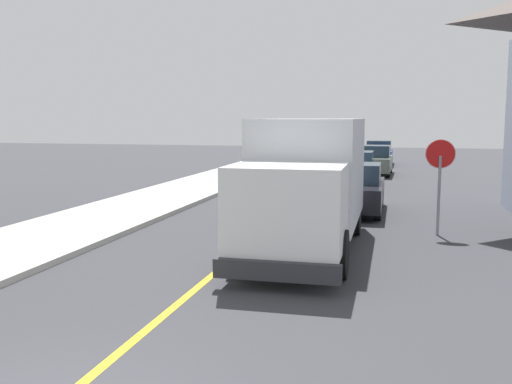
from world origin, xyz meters
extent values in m
cube|color=gold|center=(0.00, 10.00, 0.00)|extent=(0.16, 56.00, 0.01)
cube|color=silver|center=(1.49, 9.84, 1.90)|extent=(2.46, 5.03, 2.60)
cube|color=white|center=(1.53, 6.35, 1.45)|extent=(2.30, 2.03, 1.70)
cube|color=#1E2D3D|center=(1.54, 5.45, 1.82)|extent=(2.04, 0.10, 0.75)
cube|color=#2D2D33|center=(1.54, 5.27, 0.42)|extent=(2.40, 0.23, 0.36)
cylinder|color=black|center=(2.57, 6.56, 0.50)|extent=(0.31, 1.00, 1.00)
cylinder|color=black|center=(0.47, 6.53, 0.50)|extent=(0.31, 1.00, 1.00)
cylinder|color=black|center=(2.52, 11.11, 0.50)|extent=(0.31, 1.00, 1.00)
cylinder|color=black|center=(0.42, 11.08, 0.50)|extent=(0.31, 1.00, 1.00)
cube|color=black|center=(2.25, 14.95, 0.65)|extent=(1.82, 4.41, 0.76)
cube|color=#1E2D3D|center=(2.25, 15.10, 1.35)|extent=(1.59, 1.81, 0.64)
cylinder|color=black|center=(3.05, 13.54, 0.32)|extent=(0.22, 0.64, 0.64)
cylinder|color=black|center=(1.47, 13.53, 0.32)|extent=(0.22, 0.64, 0.64)
cylinder|color=black|center=(3.04, 16.36, 0.32)|extent=(0.22, 0.64, 0.64)
cylinder|color=black|center=(1.46, 16.35, 0.32)|extent=(0.22, 0.64, 0.64)
cube|color=silver|center=(1.67, 22.31, 0.65)|extent=(1.80, 4.40, 0.76)
cube|color=#1E2D3D|center=(1.67, 22.46, 1.35)|extent=(1.59, 1.80, 0.64)
cylinder|color=black|center=(2.46, 20.90, 0.32)|extent=(0.22, 0.64, 0.64)
cylinder|color=black|center=(0.88, 20.90, 0.32)|extent=(0.22, 0.64, 0.64)
cylinder|color=black|center=(2.46, 23.71, 0.32)|extent=(0.22, 0.64, 0.64)
cylinder|color=black|center=(0.88, 23.72, 0.32)|extent=(0.22, 0.64, 0.64)
cube|color=#4C564C|center=(2.32, 28.49, 0.65)|extent=(1.90, 4.44, 0.76)
cube|color=#1E2D3D|center=(2.32, 28.64, 1.35)|extent=(1.62, 1.84, 0.64)
cylinder|color=black|center=(3.08, 27.06, 0.32)|extent=(0.23, 0.64, 0.64)
cylinder|color=black|center=(1.50, 27.10, 0.32)|extent=(0.23, 0.64, 0.64)
cylinder|color=black|center=(3.14, 29.88, 0.32)|extent=(0.23, 0.64, 0.64)
cylinder|color=black|center=(1.56, 29.91, 0.32)|extent=(0.23, 0.64, 0.64)
cube|color=#2D4793|center=(2.26, 35.64, 0.65)|extent=(1.83, 4.41, 0.76)
cube|color=#1E2D3D|center=(2.26, 35.79, 1.35)|extent=(1.59, 1.81, 0.64)
cylinder|color=black|center=(3.04, 34.23, 0.32)|extent=(0.22, 0.64, 0.64)
cylinder|color=black|center=(1.46, 34.23, 0.32)|extent=(0.22, 0.64, 0.64)
cylinder|color=black|center=(3.05, 37.04, 0.32)|extent=(0.22, 0.64, 0.64)
cylinder|color=black|center=(1.47, 37.05, 0.32)|extent=(0.22, 0.64, 0.64)
cylinder|color=gray|center=(4.75, 11.56, 1.10)|extent=(0.08, 0.08, 2.20)
cylinder|color=red|center=(4.75, 11.59, 2.25)|extent=(0.76, 0.03, 0.76)
cylinder|color=white|center=(4.75, 11.61, 2.25)|extent=(0.80, 0.02, 0.80)
camera|label=1|loc=(3.69, -4.89, 3.23)|focal=40.57mm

